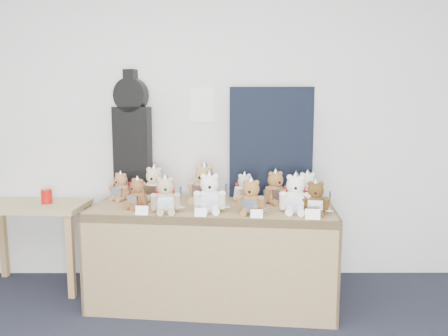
{
  "coord_description": "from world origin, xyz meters",
  "views": [
    {
      "loc": [
        0.63,
        -1.27,
        1.49
      ],
      "look_at": [
        0.64,
        1.85,
        1.05
      ],
      "focal_mm": 35.0,
      "sensor_mm": 36.0,
      "label": 1
    }
  ],
  "objects_px": {
    "display_table": "(212,229)",
    "side_table": "(33,219)",
    "teddy_front_left": "(166,196)",
    "teddy_front_end": "(315,199)",
    "teddy_back_centre_right": "(245,189)",
    "teddy_front_far_right": "(295,195)",
    "guitar_case": "(132,136)",
    "teddy_front_right": "(251,198)",
    "teddy_back_centre_left": "(204,185)",
    "teddy_back_right": "(276,189)",
    "teddy_back_left": "(154,185)",
    "teddy_back_end": "(307,190)",
    "red_cup": "(47,196)",
    "teddy_front_far_left": "(137,195)",
    "teddy_front_centre": "(210,194)",
    "teddy_back_far_left": "(121,188)"
  },
  "relations": [
    {
      "from": "guitar_case",
      "to": "teddy_back_right",
      "type": "bearing_deg",
      "value": 4.12
    },
    {
      "from": "teddy_back_centre_right",
      "to": "teddy_front_right",
      "type": "bearing_deg",
      "value": -99.14
    },
    {
      "from": "side_table",
      "to": "teddy_front_end",
      "type": "distance_m",
      "value": 2.27
    },
    {
      "from": "side_table",
      "to": "red_cup",
      "type": "distance_m",
      "value": 0.22
    },
    {
      "from": "teddy_front_left",
      "to": "teddy_back_centre_left",
      "type": "relative_size",
      "value": 0.86
    },
    {
      "from": "teddy_front_right",
      "to": "teddy_back_left",
      "type": "bearing_deg",
      "value": 162.78
    },
    {
      "from": "teddy_front_left",
      "to": "teddy_back_far_left",
      "type": "distance_m",
      "value": 0.59
    },
    {
      "from": "side_table",
      "to": "teddy_back_centre_left",
      "type": "relative_size",
      "value": 2.59
    },
    {
      "from": "side_table",
      "to": "teddy_back_centre_right",
      "type": "xyz_separation_m",
      "value": [
        1.73,
        -0.12,
        0.27
      ]
    },
    {
      "from": "teddy_front_right",
      "to": "teddy_front_centre",
      "type": "bearing_deg",
      "value": -178.87
    },
    {
      "from": "teddy_front_right",
      "to": "teddy_back_centre_left",
      "type": "relative_size",
      "value": 0.82
    },
    {
      "from": "side_table",
      "to": "red_cup",
      "type": "bearing_deg",
      "value": 6.88
    },
    {
      "from": "teddy_front_far_left",
      "to": "teddy_front_right",
      "type": "relative_size",
      "value": 0.92
    },
    {
      "from": "side_table",
      "to": "teddy_back_left",
      "type": "height_order",
      "value": "teddy_back_left"
    },
    {
      "from": "red_cup",
      "to": "teddy_front_end",
      "type": "height_order",
      "value": "teddy_front_end"
    },
    {
      "from": "display_table",
      "to": "teddy_front_end",
      "type": "height_order",
      "value": "teddy_front_end"
    },
    {
      "from": "teddy_front_far_left",
      "to": "teddy_back_right",
      "type": "relative_size",
      "value": 0.89
    },
    {
      "from": "red_cup",
      "to": "teddy_front_far_right",
      "type": "height_order",
      "value": "teddy_front_far_right"
    },
    {
      "from": "teddy_front_far_left",
      "to": "teddy_back_centre_left",
      "type": "xyz_separation_m",
      "value": [
        0.48,
        0.21,
        0.03
      ]
    },
    {
      "from": "side_table",
      "to": "teddy_front_far_right",
      "type": "xyz_separation_m",
      "value": [
        2.06,
        -0.48,
        0.29
      ]
    },
    {
      "from": "teddy_front_left",
      "to": "teddy_back_left",
      "type": "xyz_separation_m",
      "value": [
        -0.14,
        0.38,
        0.01
      ]
    },
    {
      "from": "teddy_front_right",
      "to": "teddy_front_far_right",
      "type": "relative_size",
      "value": 0.89
    },
    {
      "from": "teddy_back_end",
      "to": "teddy_front_far_right",
      "type": "bearing_deg",
      "value": -113.73
    },
    {
      "from": "teddy_front_far_left",
      "to": "side_table",
      "type": "bearing_deg",
      "value": -168.93
    },
    {
      "from": "teddy_front_far_right",
      "to": "teddy_back_end",
      "type": "xyz_separation_m",
      "value": [
        0.13,
        0.26,
        -0.01
      ]
    },
    {
      "from": "teddy_front_right",
      "to": "teddy_back_end",
      "type": "relative_size",
      "value": 0.98
    },
    {
      "from": "display_table",
      "to": "teddy_back_end",
      "type": "xyz_separation_m",
      "value": [
        0.73,
        0.11,
        0.27
      ]
    },
    {
      "from": "display_table",
      "to": "side_table",
      "type": "height_order",
      "value": "display_table"
    },
    {
      "from": "teddy_front_centre",
      "to": "teddy_back_centre_right",
      "type": "xyz_separation_m",
      "value": [
        0.27,
        0.34,
        -0.03
      ]
    },
    {
      "from": "teddy_back_centre_left",
      "to": "teddy_back_far_left",
      "type": "distance_m",
      "value": 0.68
    },
    {
      "from": "teddy_front_centre",
      "to": "guitar_case",
      "type": "bearing_deg",
      "value": 138.74
    },
    {
      "from": "guitar_case",
      "to": "teddy_front_centre",
      "type": "bearing_deg",
      "value": -22.4
    },
    {
      "from": "side_table",
      "to": "teddy_back_centre_right",
      "type": "distance_m",
      "value": 1.75
    },
    {
      "from": "display_table",
      "to": "guitar_case",
      "type": "bearing_deg",
      "value": 155.12
    },
    {
      "from": "teddy_back_left",
      "to": "teddy_back_centre_right",
      "type": "height_order",
      "value": "teddy_back_left"
    },
    {
      "from": "side_table",
      "to": "teddy_back_right",
      "type": "bearing_deg",
      "value": -2.11
    },
    {
      "from": "teddy_back_left",
      "to": "teddy_back_right",
      "type": "distance_m",
      "value": 0.95
    },
    {
      "from": "side_table",
      "to": "teddy_front_centre",
      "type": "height_order",
      "value": "teddy_front_centre"
    },
    {
      "from": "teddy_front_left",
      "to": "teddy_front_end",
      "type": "distance_m",
      "value": 1.04
    },
    {
      "from": "teddy_front_end",
      "to": "teddy_back_far_left",
      "type": "xyz_separation_m",
      "value": [
        -1.45,
        0.48,
        -0.01
      ]
    },
    {
      "from": "teddy_front_right",
      "to": "teddy_back_left",
      "type": "xyz_separation_m",
      "value": [
        -0.74,
        0.43,
        0.01
      ]
    },
    {
      "from": "guitar_case",
      "to": "red_cup",
      "type": "height_order",
      "value": "guitar_case"
    },
    {
      "from": "teddy_front_far_right",
      "to": "teddy_back_right",
      "type": "distance_m",
      "value": 0.31
    },
    {
      "from": "guitar_case",
      "to": "teddy_front_end",
      "type": "relative_size",
      "value": 3.9
    },
    {
      "from": "side_table",
      "to": "teddy_front_far_right",
      "type": "bearing_deg",
      "value": -9.68
    },
    {
      "from": "guitar_case",
      "to": "teddy_front_end",
      "type": "distance_m",
      "value": 1.55
    },
    {
      "from": "teddy_front_far_right",
      "to": "teddy_back_end",
      "type": "height_order",
      "value": "teddy_front_far_right"
    },
    {
      "from": "teddy_front_far_right",
      "to": "teddy_back_centre_right",
      "type": "xyz_separation_m",
      "value": [
        -0.34,
        0.37,
        -0.02
      ]
    },
    {
      "from": "guitar_case",
      "to": "teddy_back_right",
      "type": "relative_size",
      "value": 3.61
    },
    {
      "from": "teddy_back_far_left",
      "to": "teddy_front_far_right",
      "type": "bearing_deg",
      "value": 6.19
    }
  ]
}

